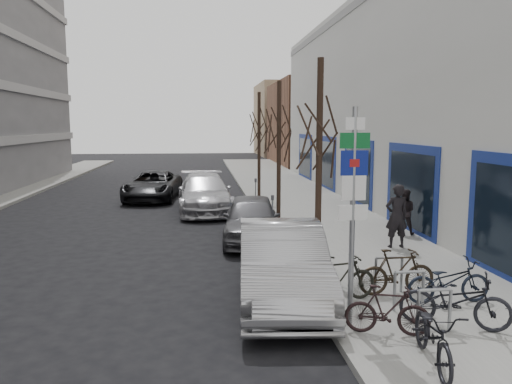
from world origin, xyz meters
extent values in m
plane|color=black|center=(0.00, 0.00, 0.00)|extent=(120.00, 120.00, 0.00)
cube|color=slate|center=(4.50, 10.00, 0.07)|extent=(5.00, 70.00, 0.15)
cube|color=brown|center=(13.00, 40.00, 4.00)|extent=(12.00, 14.00, 8.00)
cube|color=#937A5B|center=(13.50, 55.00, 4.50)|extent=(13.00, 12.00, 9.00)
cylinder|color=gray|center=(2.40, 0.00, 2.10)|extent=(0.10, 0.10, 4.20)
cube|color=white|center=(2.40, -0.03, 3.90)|extent=(0.35, 0.03, 0.22)
cube|color=#0C5926|center=(2.40, -0.03, 3.60)|extent=(0.55, 0.03, 0.28)
cube|color=navy|center=(2.40, -0.03, 3.20)|extent=(0.50, 0.03, 0.45)
cube|color=maroon|center=(2.40, -0.04, 3.20)|extent=(0.18, 0.02, 0.14)
cube|color=white|center=(2.40, -0.03, 2.75)|extent=(0.45, 0.03, 0.45)
cube|color=white|center=(2.40, -0.03, 2.30)|extent=(0.55, 0.03, 0.28)
cylinder|color=gray|center=(3.50, -0.50, 0.55)|extent=(0.06, 0.06, 0.80)
cylinder|color=gray|center=(4.10, -0.50, 0.55)|extent=(0.06, 0.06, 0.80)
cylinder|color=gray|center=(3.80, -0.50, 0.95)|extent=(0.60, 0.06, 0.06)
cylinder|color=gray|center=(3.50, 0.60, 0.55)|extent=(0.06, 0.06, 0.80)
cylinder|color=gray|center=(4.10, 0.60, 0.55)|extent=(0.06, 0.06, 0.80)
cylinder|color=gray|center=(3.80, 0.60, 0.95)|extent=(0.60, 0.06, 0.06)
cylinder|color=gray|center=(3.50, 1.70, 0.55)|extent=(0.06, 0.06, 0.80)
cylinder|color=gray|center=(4.10, 1.70, 0.55)|extent=(0.06, 0.06, 0.80)
cylinder|color=gray|center=(3.80, 1.70, 0.95)|extent=(0.60, 0.06, 0.06)
cylinder|color=black|center=(2.60, 3.50, 2.75)|extent=(0.16, 0.16, 5.50)
cylinder|color=black|center=(2.60, 10.00, 2.75)|extent=(0.16, 0.16, 5.50)
cylinder|color=black|center=(2.60, 16.50, 2.75)|extent=(0.16, 0.16, 5.50)
cylinder|color=gray|center=(2.15, 3.00, 0.70)|extent=(0.05, 0.05, 1.10)
cube|color=#3F3F44|center=(2.15, 3.00, 1.33)|extent=(0.10, 0.08, 0.18)
cylinder|color=gray|center=(2.15, 8.50, 0.70)|extent=(0.05, 0.05, 1.10)
cube|color=#3F3F44|center=(2.15, 8.50, 1.33)|extent=(0.10, 0.08, 0.18)
cylinder|color=gray|center=(2.15, 14.00, 0.70)|extent=(0.05, 0.05, 1.10)
cube|color=#3F3F44|center=(2.15, 14.00, 1.33)|extent=(0.10, 0.08, 0.18)
imported|color=black|center=(3.22, -1.68, 0.72)|extent=(0.86, 1.93, 1.14)
imported|color=black|center=(2.93, -0.49, 0.61)|extent=(1.59, 0.90, 0.92)
imported|color=black|center=(4.80, 0.93, 0.70)|extent=(1.80, 0.55, 1.10)
imported|color=black|center=(2.55, 1.22, 0.67)|extent=(1.78, 0.89, 1.04)
imported|color=black|center=(4.28, -0.32, 0.75)|extent=(2.05, 1.35, 1.21)
imported|color=black|center=(3.92, 1.52, 0.68)|extent=(1.76, 0.56, 1.06)
imported|color=#9A9B9F|center=(1.40, 1.82, 0.85)|extent=(2.22, 5.31, 1.71)
imported|color=#4D4D52|center=(1.32, 7.56, 0.77)|extent=(2.25, 4.68, 1.54)
imported|color=#ADACB1|center=(-0.20, 13.55, 0.83)|extent=(2.59, 5.82, 1.66)
imported|color=black|center=(-2.84, 17.45, 0.74)|extent=(3.00, 5.57, 1.49)
imported|color=black|center=(5.55, 5.67, 1.12)|extent=(0.72, 0.49, 1.95)
imported|color=black|center=(6.55, 7.44, 0.94)|extent=(0.68, 0.58, 1.57)
camera|label=1|loc=(-0.32, -8.69, 3.88)|focal=35.00mm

